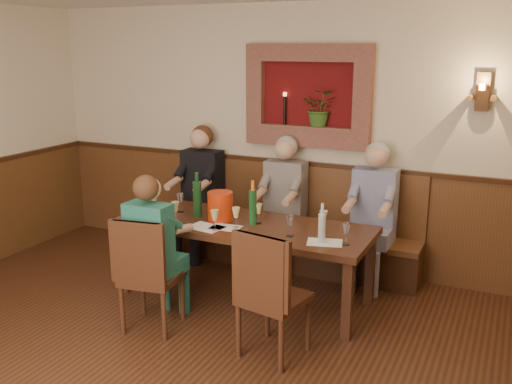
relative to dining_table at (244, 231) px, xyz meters
The scene contains 30 objects.
room_shell 2.21m from the dining_table, 90.00° to the right, with size 6.04×6.04×2.82m.
wainscoting 1.85m from the dining_table, 90.00° to the right, with size 6.02×6.02×1.15m.
wall_niche 1.59m from the dining_table, 77.58° to the left, with size 1.36×0.30×1.06m.
wall_sconce 2.53m from the dining_table, 29.61° to the left, with size 0.25×0.20×0.35m.
dining_table is the anchor object (origin of this frame).
bench 1.01m from the dining_table, 90.00° to the left, with size 3.00×0.45×1.11m.
chair_near_left 1.06m from the dining_table, 116.97° to the right, with size 0.51×0.51×1.01m.
chair_near_right 1.14m from the dining_table, 52.06° to the right, with size 0.54×0.54×1.04m.
person_bench_left 1.29m from the dining_table, 139.76° to the left, with size 0.45×0.55×1.50m.
person_bench_mid 0.84m from the dining_table, 87.46° to the left, with size 0.43×0.53×1.45m.
person_bench_right 1.31m from the dining_table, 39.90° to the left, with size 0.43×0.53×1.45m.
person_chair_front 0.91m from the dining_table, 120.04° to the right, with size 0.39×0.47×1.35m.
spittoon_bucket 0.33m from the dining_table, behind, with size 0.24×0.24×0.27m, color red.
wine_bottle_green_a 0.26m from the dining_table, ahead, with size 0.10×0.10×0.41m.
wine_bottle_green_b 0.57m from the dining_table, behind, with size 0.10×0.10×0.43m.
water_bottle 0.89m from the dining_table, 14.46° to the right, with size 0.08×0.08×0.34m.
tasting_sheet_a 0.88m from the dining_table, 169.24° to the right, with size 0.27×0.19×0.00m, color white.
tasting_sheet_b 0.22m from the dining_table, 116.29° to the right, with size 0.27×0.19×0.00m, color white.
tasting_sheet_c 0.88m from the dining_table, 12.94° to the right, with size 0.29×0.21×0.00m, color white.
tasting_sheet_d 0.38m from the dining_table, 134.87° to the right, with size 0.32×0.23×0.00m, color white.
wine_glass_0 0.34m from the dining_table, 150.97° to the left, with size 0.08×0.08×0.19m, color white, non-canonical shape.
wine_glass_1 1.06m from the dining_table, ahead, with size 0.08×0.08×0.19m, color white, non-canonical shape.
wine_glass_2 0.58m from the dining_table, 17.57° to the right, with size 0.08×0.08×0.19m, color white, non-canonical shape.
wine_glass_3 0.23m from the dining_table, 91.51° to the right, with size 0.08×0.08×0.19m, color #D3CE7E, non-canonical shape.
wine_glass_4 0.93m from the dining_table, 169.85° to the right, with size 0.08×0.08×0.19m, color #D3CE7E, non-canonical shape.
wine_glass_5 0.67m from the dining_table, 159.73° to the right, with size 0.08×0.08×0.19m, color #D3CE7E, non-canonical shape.
wine_glass_6 0.22m from the dining_table, 20.89° to the left, with size 0.08×0.08×0.19m, color #D3CE7E, non-canonical shape.
wine_glass_7 0.38m from the dining_table, 114.37° to the right, with size 0.08×0.08×0.19m, color #D3CE7E, non-canonical shape.
wine_glass_8 0.76m from the dining_table, behind, with size 0.08×0.08×0.19m, color white, non-canonical shape.
wine_glass_9 0.77m from the dining_table, ahead, with size 0.08×0.08×0.19m, color #D3CE7E, non-canonical shape.
Camera 1 is at (2.26, -2.70, 2.36)m, focal length 40.00 mm.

